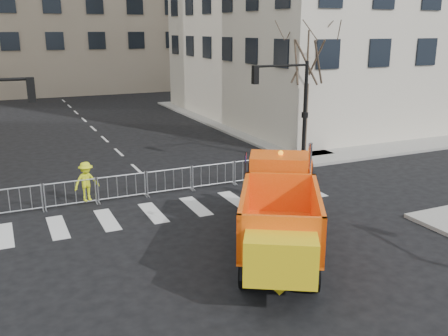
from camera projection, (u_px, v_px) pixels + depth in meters
name	position (u px, v px, depth m)	size (l,w,h in m)	color
ground	(240.00, 265.00, 15.22)	(120.00, 120.00, 0.00)	black
sidewalk_back	(157.00, 186.00, 22.65)	(64.00, 5.00, 0.15)	gray
traffic_light_right	(305.00, 113.00, 26.23)	(0.18, 0.18, 5.40)	black
crowd_barriers	(146.00, 184.00, 21.43)	(12.60, 0.60, 1.10)	#9EA0A5
street_tree	(306.00, 90.00, 27.11)	(3.00, 3.00, 7.50)	#382B21
plow_truck	(280.00, 210.00, 15.53)	(6.48, 8.76, 3.41)	black
cop_a	(280.00, 178.00, 20.68)	(0.73, 0.48, 2.00)	black
cop_b	(261.00, 186.00, 19.68)	(0.98, 0.76, 2.02)	black
cop_c	(272.00, 192.00, 18.97)	(1.15, 0.48, 1.96)	black
worker	(86.00, 181.00, 20.33)	(1.06, 0.61, 1.64)	#E5F21C
newspaper_box	(298.00, 165.00, 23.75)	(0.45, 0.40, 1.10)	maroon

